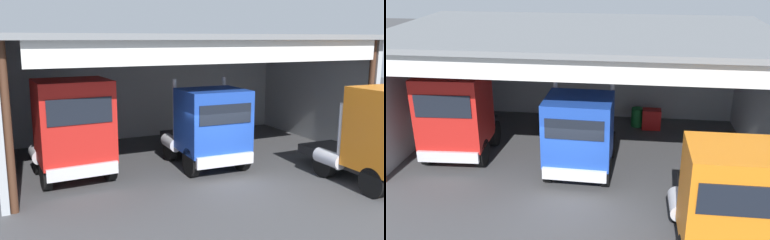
# 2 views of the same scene
# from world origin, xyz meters

# --- Properties ---
(ground_plane) EXTENTS (80.00, 80.00, 0.00)m
(ground_plane) POSITION_xyz_m (0.00, 0.00, 0.00)
(ground_plane) COLOR #4C4C4F
(ground_plane) RESTS_ON ground
(workshop_shed) EXTENTS (15.42, 9.04, 5.35)m
(workshop_shed) POSITION_xyz_m (0.00, 5.02, 3.70)
(workshop_shed) COLOR #ADB2B7
(workshop_shed) RESTS_ON ground
(truck_red_right_bay) EXTENTS (2.86, 4.37, 3.76)m
(truck_red_right_bay) POSITION_xyz_m (-5.00, 2.53, 2.00)
(truck_red_right_bay) COLOR red
(truck_red_right_bay) RESTS_ON ground
(truck_blue_center_bay) EXTENTS (2.67, 5.09, 3.60)m
(truck_blue_center_bay) POSITION_xyz_m (0.20, 1.79, 1.70)
(truck_blue_center_bay) COLOR #1E47B7
(truck_blue_center_bay) RESTS_ON ground
(truck_orange_center_right_bay) EXTENTS (2.56, 4.84, 3.58)m
(truck_orange_center_right_bay) POSITION_xyz_m (4.74, -2.68, 1.82)
(truck_orange_center_right_bay) COLOR orange
(truck_orange_center_right_bay) RESTS_ON ground
(oil_drum) EXTENTS (0.58, 0.58, 0.94)m
(oil_drum) POSITION_xyz_m (2.49, 6.99, 0.47)
(oil_drum) COLOR #197233
(oil_drum) RESTS_ON ground
(tool_cart) EXTENTS (0.90, 0.60, 1.00)m
(tool_cart) POSITION_xyz_m (3.18, 6.72, 0.50)
(tool_cart) COLOR red
(tool_cart) RESTS_ON ground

